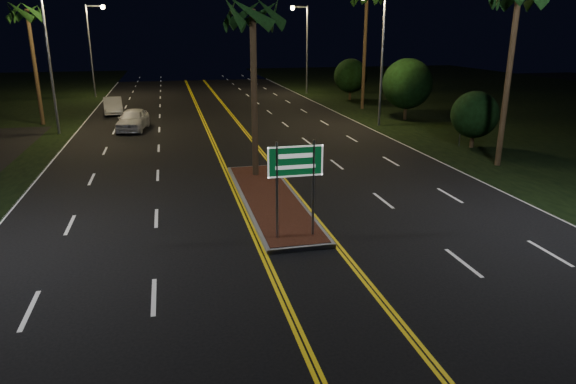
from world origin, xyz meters
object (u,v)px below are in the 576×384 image
object	(u,v)px
streetlight_right_mid	(378,45)
car_far	(113,104)
streetlight_left_mid	(54,46)
shrub_mid	(407,84)
highway_sign	(295,170)
warning_sign	(462,118)
streetlight_right_far	(304,39)
shrub_far	(351,76)
median_island	(270,199)
shrub_near	(475,115)
car_near	(133,118)
palm_left_far	(27,13)
palm_median	(253,14)
streetlight_left_far	(93,40)

from	to	relation	value
streetlight_right_mid	car_far	bearing A→B (deg)	151.91
streetlight_left_mid	shrub_mid	xyz separation A→B (m)	(24.61, 0.00, -2.93)
highway_sign	warning_sign	world-z (taller)	highway_sign
streetlight_right_far	shrub_far	distance (m)	7.56
highway_sign	streetlight_right_mid	distance (m)	22.18
streetlight_right_mid	warning_sign	size ratio (longest dim) A/B	3.51
highway_sign	streetlight_right_far	bearing A→B (deg)	74.85
streetlight_right_mid	shrub_mid	size ratio (longest dim) A/B	1.95
median_island	highway_sign	xyz separation A→B (m)	(0.00, -4.20, 2.32)
median_island	streetlight_right_mid	bearing A→B (deg)	54.72
shrub_near	shrub_far	world-z (taller)	shrub_far
shrub_mid	car_near	bearing A→B (deg)	179.24
highway_sign	shrub_far	size ratio (longest dim) A/B	0.81
palm_left_far	shrub_far	distance (m)	28.30
palm_median	shrub_near	bearing A→B (deg)	14.53
streetlight_left_far	palm_left_far	size ratio (longest dim) A/B	1.02
streetlight_left_mid	shrub_mid	world-z (taller)	streetlight_left_mid
shrub_far	streetlight_right_mid	bearing A→B (deg)	-102.82
median_island	shrub_near	size ratio (longest dim) A/B	3.11
car_near	streetlight_left_far	bearing A→B (deg)	111.62
car_near	warning_sign	xyz separation A→B (m)	(19.22, -9.78, 0.82)
streetlight_left_mid	streetlight_left_far	bearing A→B (deg)	90.00
palm_left_far	car_near	world-z (taller)	palm_left_far
shrub_far	palm_left_far	bearing A→B (deg)	-163.26
palm_median	car_far	distance (m)	23.95
palm_median	car_far	bearing A→B (deg)	110.84
shrub_mid	car_near	xyz separation A→B (m)	(-20.22, 0.27, -1.87)
shrub_mid	car_far	size ratio (longest dim) A/B	0.98
streetlight_left_mid	car_far	bearing A→B (deg)	73.31
streetlight_right_mid	warning_sign	distance (m)	8.83
highway_sign	shrub_far	distance (m)	35.96
median_island	car_far	xyz separation A→B (m)	(-8.20, 25.04, 0.70)
streetlight_left_mid	shrub_near	bearing A→B (deg)	-22.52
palm_median	car_near	xyz separation A→B (m)	(-6.22, 13.77, -6.42)
palm_left_far	car_near	bearing A→B (deg)	-29.56
shrub_near	shrub_mid	xyz separation A→B (m)	(0.50, 10.00, 0.78)
median_island	car_near	xyz separation A→B (m)	(-6.22, 17.27, 0.77)
palm_left_far	shrub_near	world-z (taller)	palm_left_far
streetlight_right_mid	car_near	size ratio (longest dim) A/B	1.76
streetlight_left_far	shrub_near	size ratio (longest dim) A/B	2.73
highway_sign	streetlight_right_mid	world-z (taller)	streetlight_right_mid
palm_median	warning_sign	distance (m)	14.71
streetlight_left_far	car_near	size ratio (longest dim) A/B	1.76
streetlight_left_mid	car_far	size ratio (longest dim) A/B	1.91
shrub_far	highway_sign	bearing A→B (deg)	-112.57
streetlight_left_far	palm_median	world-z (taller)	streetlight_left_far
car_far	warning_sign	size ratio (longest dim) A/B	1.84
highway_sign	streetlight_right_far	world-z (taller)	streetlight_right_far
car_near	median_island	bearing A→B (deg)	-61.10
streetlight_left_far	shrub_near	world-z (taller)	streetlight_left_far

